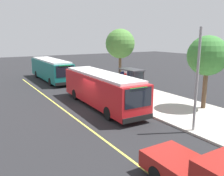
# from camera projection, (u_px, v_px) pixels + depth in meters

# --- Properties ---
(ground_plane) EXTENTS (120.00, 120.00, 0.00)m
(ground_plane) POSITION_uv_depth(u_px,v_px,m) (92.00, 109.00, 20.05)
(ground_plane) COLOR #232326
(sidewalk_curb) EXTENTS (44.00, 6.40, 0.15)m
(sidewalk_curb) POSITION_uv_depth(u_px,v_px,m) (147.00, 98.00, 23.07)
(sidewalk_curb) COLOR #B7B2A8
(sidewalk_curb) RESTS_ON ground_plane
(lane_stripe_center) EXTENTS (36.00, 0.14, 0.01)m
(lane_stripe_center) POSITION_uv_depth(u_px,v_px,m) (68.00, 113.00, 18.94)
(lane_stripe_center) COLOR #E0D64C
(lane_stripe_center) RESTS_ON ground_plane
(transit_bus_main) EXTENTS (11.02, 2.83, 2.95)m
(transit_bus_main) POSITION_uv_depth(u_px,v_px,m) (101.00, 88.00, 20.42)
(transit_bus_main) COLOR red
(transit_bus_main) RESTS_ON ground_plane
(transit_bus_second) EXTENTS (11.66, 2.65, 2.95)m
(transit_bus_second) POSITION_uv_depth(u_px,v_px,m) (51.00, 69.00, 32.73)
(transit_bus_second) COLOR #146B66
(transit_bus_second) RESTS_ON ground_plane
(bus_shelter) EXTENTS (2.90, 1.60, 2.48)m
(bus_shelter) POSITION_uv_depth(u_px,v_px,m) (131.00, 75.00, 25.42)
(bus_shelter) COLOR #333338
(bus_shelter) RESTS_ON sidewalk_curb
(waiting_bench) EXTENTS (1.60, 0.48, 0.95)m
(waiting_bench) POSITION_uv_depth(u_px,v_px,m) (131.00, 87.00, 25.58)
(waiting_bench) COLOR brown
(waiting_bench) RESTS_ON sidewalk_curb
(route_sign_post) EXTENTS (0.44, 0.08, 2.80)m
(route_sign_post) POSITION_uv_depth(u_px,v_px,m) (126.00, 82.00, 21.56)
(route_sign_post) COLOR #333338
(route_sign_post) RESTS_ON sidewalk_curb
(pedestrian_commuter) EXTENTS (0.24, 0.40, 1.69)m
(pedestrian_commuter) POSITION_uv_depth(u_px,v_px,m) (130.00, 88.00, 22.99)
(pedestrian_commuter) COLOR #282D47
(pedestrian_commuter) RESTS_ON sidewalk_curb
(street_tree_near_shelter) EXTENTS (3.68, 3.68, 6.83)m
(street_tree_near_shelter) POSITION_uv_depth(u_px,v_px,m) (120.00, 44.00, 29.62)
(street_tree_near_shelter) COLOR brown
(street_tree_near_shelter) RESTS_ON sidewalk_curb
(street_tree_upstreet) EXTENTS (3.20, 3.20, 5.95)m
(street_tree_upstreet) POSITION_uv_depth(u_px,v_px,m) (207.00, 56.00, 18.88)
(street_tree_upstreet) COLOR brown
(street_tree_upstreet) RESTS_ON sidewalk_curb
(utility_pole) EXTENTS (0.16, 0.16, 6.40)m
(utility_pole) POSITION_uv_depth(u_px,v_px,m) (197.00, 81.00, 14.38)
(utility_pole) COLOR gray
(utility_pole) RESTS_ON sidewalk_curb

